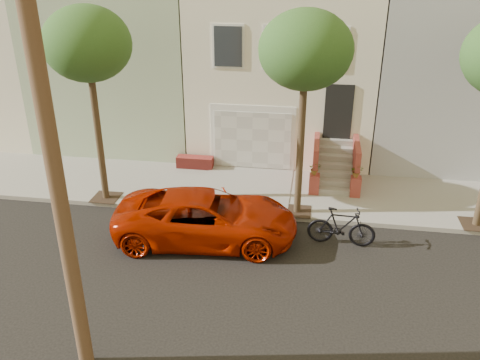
# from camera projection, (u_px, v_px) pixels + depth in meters

# --- Properties ---
(ground) EXTENTS (90.00, 90.00, 0.00)m
(ground) POSITION_uv_depth(u_px,v_px,m) (250.00, 285.00, 12.95)
(ground) COLOR black
(ground) RESTS_ON ground
(sidewalk) EXTENTS (40.00, 3.70, 0.15)m
(sidewalk) POSITION_uv_depth(u_px,v_px,m) (271.00, 192.00, 17.72)
(sidewalk) COLOR gray
(sidewalk) RESTS_ON ground
(house_row) EXTENTS (33.10, 11.70, 7.00)m
(house_row) POSITION_uv_depth(u_px,v_px,m) (286.00, 57.00, 21.45)
(house_row) COLOR beige
(house_row) RESTS_ON sidewalk
(tree_left) EXTENTS (2.70, 2.57, 6.30)m
(tree_left) POSITION_uv_depth(u_px,v_px,m) (87.00, 45.00, 15.01)
(tree_left) COLOR #2D2116
(tree_left) RESTS_ON sidewalk
(tree_mid) EXTENTS (2.70, 2.57, 6.30)m
(tree_mid) POSITION_uv_depth(u_px,v_px,m) (306.00, 51.00, 14.10)
(tree_mid) COLOR #2D2116
(tree_mid) RESTS_ON sidewalk
(pickup_truck) EXTENTS (5.50, 2.90, 1.48)m
(pickup_truck) POSITION_uv_depth(u_px,v_px,m) (206.00, 217.00, 14.68)
(pickup_truck) COLOR #971600
(pickup_truck) RESTS_ON ground
(motorcycle) EXTENTS (1.98, 0.66, 1.17)m
(motorcycle) POSITION_uv_depth(u_px,v_px,m) (341.00, 227.00, 14.49)
(motorcycle) COLOR black
(motorcycle) RESTS_ON ground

